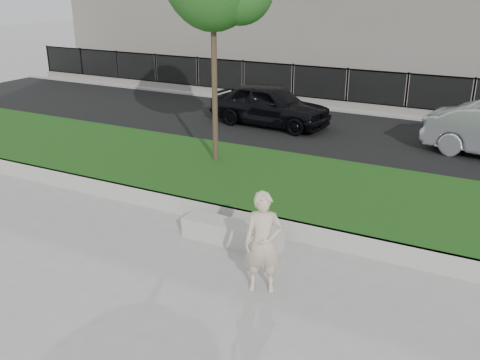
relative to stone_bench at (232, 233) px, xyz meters
The scene contains 10 objects.
ground 0.90m from the stone_bench, 152.89° to the right, with size 90.00×90.00×0.00m, color gray.
grass_bank 2.71m from the stone_bench, 106.72° to the left, with size 34.00×4.00×0.40m, color #14370D.
grass_kerb 1.01m from the stone_bench, 140.68° to the left, with size 34.00×0.08×0.40m, color #ADAAA1.
street 8.14m from the stone_bench, 95.51° to the left, with size 34.00×7.00×0.04m, color black.
far_pavement 12.62m from the stone_bench, 93.55° to the left, with size 34.00×3.00×0.12m, color gray.
iron_fence 11.63m from the stone_bench, 93.85° to the left, with size 32.00×0.30×1.50m.
stone_bench is the anchor object (origin of this frame).
man 1.82m from the stone_bench, 44.82° to the right, with size 0.61×0.40×1.67m, color beige.
book 0.53m from the stone_bench, ahead, with size 0.23×0.17×0.03m, color white.
car_dark 8.67m from the stone_bench, 110.00° to the left, with size 1.66×4.12×1.40m, color black.
Camera 1 is at (5.14, -7.57, 4.69)m, focal length 40.00 mm.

